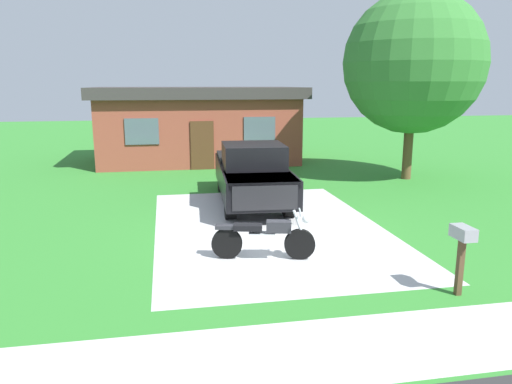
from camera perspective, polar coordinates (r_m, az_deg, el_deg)
ground_plane at (r=12.73m, az=1.51°, el=-4.18°), size 80.00×80.00×0.00m
driveway_pad at (r=12.72m, az=1.51°, el=-4.17°), size 5.81×8.66×0.01m
sidewalk_strip at (r=7.41m, az=11.71°, el=-17.32°), size 36.00×1.80×0.01m
motorcycle at (r=10.39m, az=0.94°, el=-5.34°), size 2.18×0.83×1.09m
pickup_truck at (r=15.22m, az=-0.51°, el=2.30°), size 2.31×5.72×1.90m
mailbox at (r=9.22m, az=22.97°, el=-5.42°), size 0.26×0.48×1.26m
shade_tree at (r=19.80m, az=17.95°, el=14.13°), size 5.28×5.28×7.06m
neighbor_house at (r=23.71m, az=-6.81°, el=7.94°), size 9.60×5.60×3.50m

